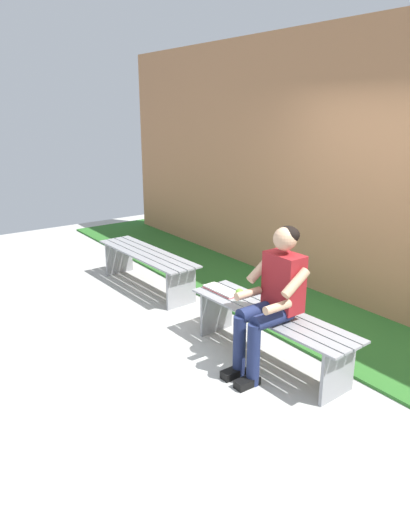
# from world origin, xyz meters

# --- Properties ---
(ground_plane) EXTENTS (10.00, 7.00, 0.04)m
(ground_plane) POSITION_xyz_m (1.12, 1.00, -0.02)
(ground_plane) COLOR #B2B2AD
(grass_strip) EXTENTS (9.00, 1.70, 0.03)m
(grass_strip) POSITION_xyz_m (1.12, -1.22, 0.01)
(grass_strip) COLOR #2D6B28
(grass_strip) RESTS_ON ground
(brick_wall) EXTENTS (9.50, 0.24, 3.10)m
(brick_wall) POSITION_xyz_m (0.50, -1.73, 1.55)
(brick_wall) COLOR #B27A51
(brick_wall) RESTS_ON ground
(bench_near) EXTENTS (1.75, 0.51, 0.48)m
(bench_near) POSITION_xyz_m (0.00, 0.00, 0.36)
(bench_near) COLOR gray
(bench_near) RESTS_ON ground
(bench_far) EXTENTS (1.74, 0.51, 0.48)m
(bench_far) POSITION_xyz_m (2.24, 0.00, 0.36)
(bench_far) COLOR gray
(bench_far) RESTS_ON ground
(person_seated) EXTENTS (0.50, 0.69, 1.28)m
(person_seated) POSITION_xyz_m (-0.12, 0.10, 0.71)
(person_seated) COLOR maroon
(person_seated) RESTS_ON ground
(apple) EXTENTS (0.08, 0.08, 0.08)m
(apple) POSITION_xyz_m (0.43, -0.00, 0.52)
(apple) COLOR #72B738
(apple) RESTS_ON bench_near
(book_open) EXTENTS (0.42, 0.17, 0.02)m
(book_open) POSITION_xyz_m (0.65, 0.05, 0.49)
(book_open) COLOR white
(book_open) RESTS_ON bench_near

